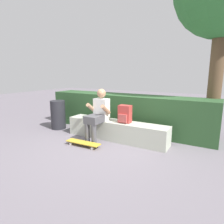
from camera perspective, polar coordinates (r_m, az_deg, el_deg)
The scene contains 7 objects.
ground_plane at distance 4.50m, azimuth -0.46°, elevation -8.96°, with size 24.00×24.00×0.00m, color slate.
bench_main at distance 4.65m, azimuth 1.18°, elevation -5.39°, with size 2.49×0.44×0.45m.
person_skater at distance 4.55m, azimuth -4.05°, elevation -0.28°, with size 0.49×0.62×1.20m.
skateboard_near_person at distance 4.33m, azimuth -8.44°, elevation -8.89°, with size 0.81×0.23×0.09m.
backpack_on_bench at distance 4.43m, azimuth 3.74°, elevation -0.67°, with size 0.28×0.23×0.40m.
hedge_row at distance 5.37m, azimuth 4.20°, elevation -0.16°, with size 4.59×0.74×0.98m.
trash_bin at distance 5.71m, azimuth -15.47°, elevation -0.77°, with size 0.41×0.41×0.80m.
Camera 1 is at (2.15, -3.63, 1.57)m, focal length 31.29 mm.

